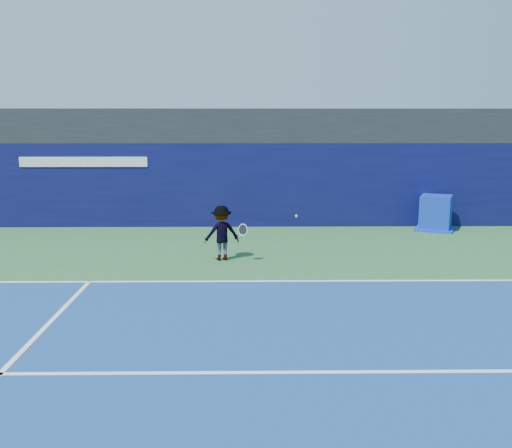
{
  "coord_description": "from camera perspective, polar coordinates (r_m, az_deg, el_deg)",
  "views": [
    {
      "loc": [
        -1.16,
        -10.23,
        3.88
      ],
      "look_at": [
        -0.97,
        5.2,
        1.0
      ],
      "focal_mm": 40.0,
      "sensor_mm": 36.0,
      "label": 1
    }
  ],
  "objects": [
    {
      "name": "baseline",
      "position": [
        13.83,
        4.14,
        -5.71
      ],
      "size": [
        24.0,
        0.1,
        0.01
      ],
      "primitive_type": "cube",
      "color": "white",
      "rests_on": "ground"
    },
    {
      "name": "ground",
      "position": [
        11.0,
        5.46,
        -10.14
      ],
      "size": [
        80.0,
        80.0,
        0.0
      ],
      "primitive_type": "plane",
      "color": "#2B6031",
      "rests_on": "ground"
    },
    {
      "name": "equipment_cart",
      "position": [
        20.93,
        17.52,
        0.94
      ],
      "size": [
        1.68,
        1.68,
        1.22
      ],
      "color": "#0B28A7",
      "rests_on": "ground"
    },
    {
      "name": "tennis_ball",
      "position": [
        16.17,
        4.05,
        0.8
      ],
      "size": [
        0.07,
        0.07,
        0.07
      ],
      "color": "#CAE119",
      "rests_on": "ground"
    },
    {
      "name": "stadium_band",
      "position": [
        21.76,
        2.37,
        9.83
      ],
      "size": [
        36.0,
        3.0,
        1.2
      ],
      "primitive_type": "cube",
      "color": "black",
      "rests_on": "back_wall_assembly"
    },
    {
      "name": "service_line",
      "position": [
        9.17,
        6.83,
        -14.49
      ],
      "size": [
        24.0,
        0.1,
        0.01
      ],
      "primitive_type": "cube",
      "color": "white",
      "rests_on": "ground"
    },
    {
      "name": "back_wall_assembly",
      "position": [
        20.9,
        2.46,
        4.03
      ],
      "size": [
        36.0,
        1.03,
        3.0
      ],
      "color": "#0B0C3C",
      "rests_on": "ground"
    },
    {
      "name": "tennis_player",
      "position": [
        15.72,
        -3.46,
        -0.9
      ],
      "size": [
        1.28,
        0.81,
        1.51
      ],
      "color": "white",
      "rests_on": "ground"
    }
  ]
}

